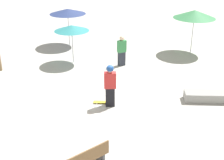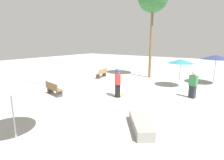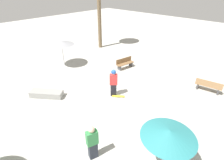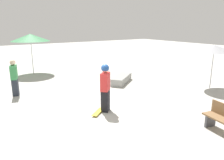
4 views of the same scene
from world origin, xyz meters
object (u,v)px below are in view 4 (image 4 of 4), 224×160
at_px(shade_umbrella_green, 30,38).
at_px(bystander_watching, 14,78).
at_px(concrete_ledge, 122,79).
at_px(shade_umbrella_grey, 214,48).
at_px(skater_main, 105,86).
at_px(skateboard, 98,112).

bearing_deg(shade_umbrella_green, bystander_watching, 66.45).
relative_size(concrete_ledge, bystander_watching, 1.19).
distance_m(shade_umbrella_grey, bystander_watching, 9.69).
distance_m(skater_main, concrete_ledge, 4.30).
bearing_deg(concrete_ledge, skateboard, 42.76).
relative_size(skater_main, shade_umbrella_green, 0.70).
relative_size(skateboard, shade_umbrella_green, 0.29).
height_order(shade_umbrella_green, bystander_watching, shade_umbrella_green).
height_order(skater_main, shade_umbrella_green, shade_umbrella_green).
xyz_separation_m(skateboard, shade_umbrella_grey, (-6.51, 0.33, 1.99)).
height_order(concrete_ledge, shade_umbrella_green, shade_umbrella_green).
bearing_deg(skateboard, concrete_ledge, -175.18).
bearing_deg(concrete_ledge, shade_umbrella_green, -56.49).
height_order(shade_umbrella_grey, bystander_watching, shade_umbrella_grey).
bearing_deg(skater_main, shade_umbrella_grey, 133.20).
bearing_deg(bystander_watching, skateboard, -133.08).
xyz_separation_m(skater_main, bystander_watching, (2.46, -3.89, -0.14)).
relative_size(skater_main, bystander_watching, 1.08).
bearing_deg(bystander_watching, concrete_ledge, -80.28).
distance_m(concrete_ledge, shade_umbrella_grey, 5.01).
bearing_deg(shade_umbrella_grey, shade_umbrella_green, -52.43).
xyz_separation_m(skater_main, concrete_ledge, (-2.96, -3.02, -0.78)).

